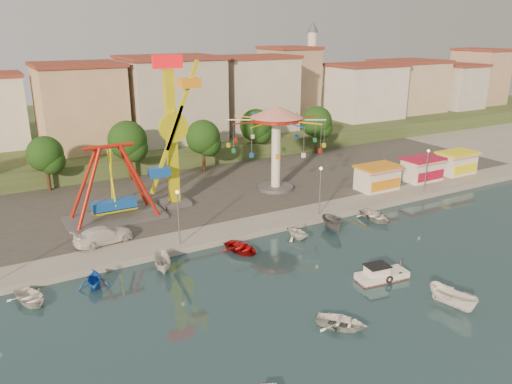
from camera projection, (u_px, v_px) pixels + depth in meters
ground at (335, 289)px, 39.55m from camera, size 200.00×200.00×0.00m
quay_deck at (122, 140)px, 90.62m from camera, size 200.00×100.00×0.60m
asphalt_pad at (190, 184)px, 64.12m from camera, size 90.00×28.00×0.01m
hill_terrace at (114, 129)px, 94.37m from camera, size 200.00×60.00×3.00m
pirate_ship_ride at (112, 184)px, 51.32m from camera, size 10.00×5.00×8.00m
kamikaze_tower at (174, 136)px, 54.08m from camera, size 4.69×3.10×16.50m
wave_swinger at (276, 129)px, 59.79m from camera, size 11.60×11.60×10.40m
booth_left at (377, 177)px, 61.62m from camera, size 5.40×3.78×3.08m
booth_mid at (422, 169)px, 65.30m from camera, size 5.40×3.78×3.08m
booth_right at (457, 162)px, 68.41m from camera, size 5.40×3.78×3.08m
lamp_post_1 at (179, 219)px, 45.54m from camera, size 0.14×0.14×5.00m
lamp_post_2 at (320, 192)px, 53.07m from camera, size 0.14×0.14×5.00m
lamp_post_3 at (426, 172)px, 60.60m from camera, size 0.14×0.14×5.00m
tree_1 at (45, 154)px, 60.30m from camera, size 4.35×4.35×6.80m
tree_2 at (127, 140)px, 64.43m from camera, size 5.02×5.02×7.85m
tree_3 at (203, 137)px, 68.05m from camera, size 4.68×4.68×7.32m
tree_4 at (256, 125)px, 75.17m from camera, size 4.86×4.86×7.60m
tree_5 at (317, 122)px, 78.38m from camera, size 4.83×4.83×7.54m
building_2 at (82, 105)px, 75.88m from camera, size 11.95×9.28×11.23m
building_3 at (175, 107)px, 80.08m from camera, size 12.59×10.50×9.20m
building_4 at (239, 99)px, 89.22m from camera, size 10.75×9.23×9.24m
building_5 at (306, 90)px, 93.63m from camera, size 12.77×10.96×11.21m
building_6 at (360, 85)px, 97.70m from camera, size 8.23×8.98×12.36m
building_7 at (387, 88)px, 107.93m from camera, size 11.59×10.93×8.76m
building_8 at (456, 78)px, 108.50m from camera, size 12.84×9.28×12.58m
building_9 at (485, 82)px, 117.67m from camera, size 12.95×9.17×9.21m
minaret at (312, 67)px, 97.13m from camera, size 2.80×2.80×18.00m
cabin_motorboat at (381, 275)px, 40.89m from camera, size 4.53×2.21×1.53m
rowboat_a at (341, 322)px, 34.40m from camera, size 4.22×4.36×0.74m
skiff at (453, 298)px, 36.73m from camera, size 1.90×4.05×1.51m
van at (103, 235)px, 46.38m from camera, size 5.73×3.11×1.58m
moored_boat_0 at (30, 298)px, 37.51m from camera, size 3.56×4.25×0.75m
moored_boat_1 at (94, 279)px, 39.62m from camera, size 3.13×3.41×1.51m
moored_boat_2 at (163, 263)px, 42.35m from camera, size 2.18×3.75×1.36m
moored_boat_3 at (241, 248)px, 46.00m from camera, size 3.70×4.40×0.78m
moored_boat_4 at (297, 232)px, 48.82m from camera, size 3.07×3.34×1.48m
moored_boat_5 at (332, 224)px, 50.86m from camera, size 1.99×3.73×1.37m
moored_boat_6 at (375, 216)px, 53.69m from camera, size 3.13×4.29×0.87m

